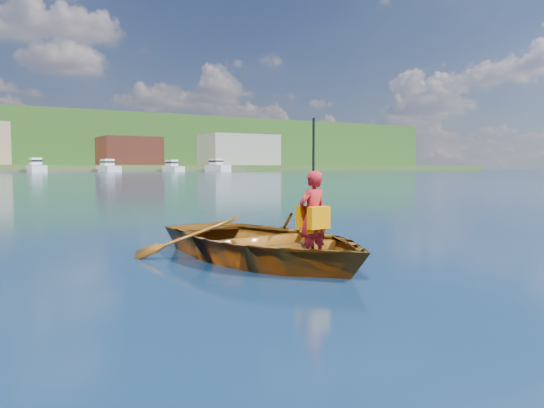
# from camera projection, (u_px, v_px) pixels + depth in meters

# --- Properties ---
(ground) EXTENTS (600.00, 600.00, 0.00)m
(ground) POSITION_uv_depth(u_px,v_px,m) (253.00, 265.00, 7.48)
(ground) COLOR #0F2A48
(ground) RESTS_ON ground
(rowboat) EXTENTS (3.44, 4.43, 0.84)m
(rowboat) POSITION_uv_depth(u_px,v_px,m) (263.00, 242.00, 7.81)
(rowboat) COLOR maroon
(rowboat) RESTS_ON ground
(child_paddler) EXTENTS (0.48, 0.38, 1.95)m
(child_paddler) POSITION_uv_depth(u_px,v_px,m) (313.00, 216.00, 7.17)
(child_paddler) COLOR #A8181D
(child_paddler) RESTS_ON ground
(hillside_trees) EXTENTS (297.98, 83.76, 26.78)m
(hillside_trees) POSITION_uv_depth(u_px,v_px,m) (86.00, 129.00, 235.48)
(hillside_trees) COLOR #382314
(hillside_trees) RESTS_ON ground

